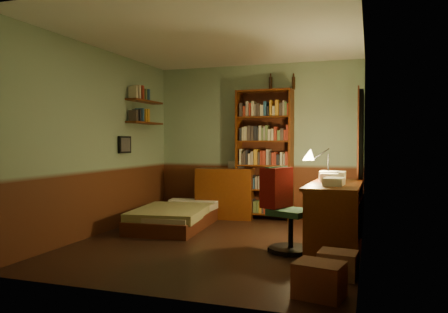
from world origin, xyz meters
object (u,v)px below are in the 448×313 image
(bed, at_px, (176,209))
(office_chair, at_px, (291,206))
(mini_stereo, at_px, (236,164))
(desk_lamp, at_px, (328,161))
(cardboard_box_a, at_px, (319,280))
(dresser, at_px, (225,193))
(cardboard_box_b, at_px, (338,264))
(desk, at_px, (335,215))
(bookshelf, at_px, (264,155))

(bed, height_order, office_chair, office_chair)
(bed, distance_m, mini_stereo, 1.40)
(desk_lamp, distance_m, cardboard_box_a, 2.39)
(mini_stereo, bearing_deg, dresser, -118.05)
(mini_stereo, bearing_deg, cardboard_box_b, -34.19)
(dresser, height_order, desk, dresser)
(desk, height_order, cardboard_box_a, desk)
(bookshelf, height_order, desk, bookshelf)
(bed, bearing_deg, bookshelf, 38.04)
(bed, height_order, desk_lamp, desk_lamp)
(mini_stereo, distance_m, cardboard_box_a, 3.97)
(dresser, distance_m, mini_stereo, 0.52)
(bed, bearing_deg, office_chair, -31.03)
(bed, relative_size, cardboard_box_b, 4.98)
(desk, bearing_deg, office_chair, -137.75)
(mini_stereo, height_order, desk_lamp, desk_lamp)
(dresser, bearing_deg, mini_stereo, 33.51)
(desk, relative_size, office_chair, 1.35)
(bed, xyz_separation_m, mini_stereo, (0.64, 1.07, 0.64))
(bed, relative_size, desk_lamp, 3.45)
(bookshelf, height_order, office_chair, bookshelf)
(mini_stereo, height_order, cardboard_box_a, mini_stereo)
(bookshelf, xyz_separation_m, desk_lamp, (1.15, -1.21, -0.03))
(bed, distance_m, cardboard_box_a, 3.40)
(office_chair, height_order, cardboard_box_b, office_chair)
(office_chair, bearing_deg, desk, 61.90)
(bookshelf, height_order, cardboard_box_b, bookshelf)
(bookshelf, bearing_deg, office_chair, -64.99)
(mini_stereo, relative_size, cardboard_box_a, 0.57)
(dresser, relative_size, desk_lamp, 1.86)
(bed, bearing_deg, dresser, 58.73)
(bookshelf, height_order, cardboard_box_a, bookshelf)
(bookshelf, bearing_deg, cardboard_box_b, -60.31)
(mini_stereo, xyz_separation_m, desk, (1.77, -1.65, -0.51))
(mini_stereo, bearing_deg, bed, -98.33)
(bed, xyz_separation_m, desk_lamp, (2.29, -0.17, 0.78))
(bed, height_order, cardboard_box_b, bed)
(bed, height_order, dresser, dresser)
(office_chair, distance_m, cardboard_box_b, 1.09)
(mini_stereo, xyz_separation_m, desk_lamp, (1.65, -1.25, 0.14))
(dresser, distance_m, cardboard_box_b, 3.43)
(dresser, bearing_deg, desk_lamp, -37.96)
(bed, height_order, desk, desk)
(dresser, xyz_separation_m, cardboard_box_a, (1.93, -3.34, -0.28))
(bed, relative_size, desk, 1.20)
(office_chair, height_order, cardboard_box_a, office_chair)
(desk_lamp, bearing_deg, cardboard_box_a, -100.98)
(cardboard_box_b, bearing_deg, mini_stereo, 123.43)
(bookshelf, xyz_separation_m, cardboard_box_b, (1.39, -2.82, -0.95))
(bookshelf, relative_size, cardboard_box_a, 5.50)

